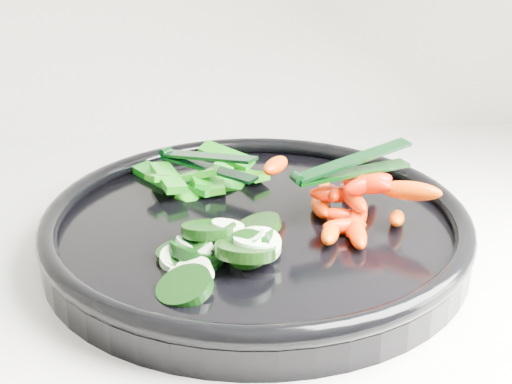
{
  "coord_description": "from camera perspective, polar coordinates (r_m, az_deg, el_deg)",
  "views": [
    {
      "loc": [
        -0.66,
        1.13,
        1.24
      ],
      "look_at": [
        -0.61,
        1.69,
        0.99
      ],
      "focal_mm": 50.0,
      "sensor_mm": 36.0,
      "label": 1
    }
  ],
  "objects": [
    {
      "name": "pepper_pile",
      "position": [
        0.7,
        -4.48,
        1.17
      ],
      "size": [
        0.14,
        0.11,
        0.03
      ],
      "color": "#1D6209",
      "rests_on": "veggie_tray"
    },
    {
      "name": "carrot_pile",
      "position": [
        0.63,
        7.49,
        -0.54
      ],
      "size": [
        0.15,
        0.15,
        0.05
      ],
      "color": "#F43D00",
      "rests_on": "veggie_tray"
    },
    {
      "name": "tong_carrot",
      "position": [
        0.62,
        7.5,
        2.0
      ],
      "size": [
        0.11,
        0.05,
        0.02
      ],
      "color": "black",
      "rests_on": "carrot_pile"
    },
    {
      "name": "cucumber_pile",
      "position": [
        0.57,
        -3.44,
        -4.64
      ],
      "size": [
        0.11,
        0.13,
        0.04
      ],
      "color": "black",
      "rests_on": "veggie_tray"
    },
    {
      "name": "tong_pepper",
      "position": [
        0.69,
        -4.11,
        2.46
      ],
      "size": [
        0.1,
        0.08,
        0.02
      ],
      "color": "black",
      "rests_on": "pepper_pile"
    },
    {
      "name": "veggie_tray",
      "position": [
        0.63,
        0.0,
        -2.89
      ],
      "size": [
        0.37,
        0.37,
        0.04
      ],
      "color": "black",
      "rests_on": "counter"
    }
  ]
}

